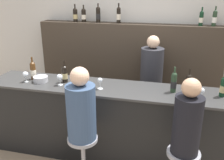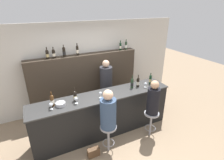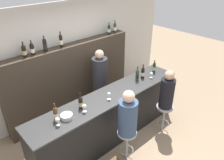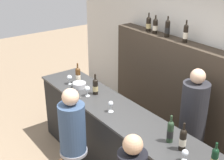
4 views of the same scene
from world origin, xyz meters
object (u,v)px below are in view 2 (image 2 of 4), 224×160
object	(u,v)px
wine_bottle_counter_0	(52,100)
wine_bottle_backbar_4	(120,46)
wine_glass_0	(51,105)
guest_seated_right	(153,99)
wine_bottle_counter_1	(75,96)
wine_bottle_backbar_2	(64,52)
handbag	(93,152)
guest_seated_left	(108,112)
bar_stool_left	(108,132)
wine_bottle_counter_2	(132,83)
wine_bottle_backbar_0	(47,54)
wine_glass_3	(145,84)
metal_bowl	(61,104)
wine_bottle_counter_3	(138,82)
wine_bottle_counter_4	(150,79)
bartender	(106,89)
wine_glass_1	(76,99)
wine_bottle_backbar_1	(54,54)
wine_bottle_backbar_5	(126,45)
wine_bottle_backbar_3	(77,50)

from	to	relation	value
wine_bottle_counter_0	wine_bottle_backbar_4	xyz separation A→B (m)	(2.30, 1.28, 0.65)
wine_glass_0	guest_seated_right	xyz separation A→B (m)	(2.15, -0.54, -0.14)
wine_bottle_counter_1	wine_glass_0	world-z (taller)	wine_bottle_counter_1
wine_bottle_backbar_2	wine_glass_0	xyz separation A→B (m)	(-0.64, -1.41, -0.69)
handbag	guest_seated_left	bearing A→B (deg)	0.00
wine_bottle_backbar_4	bar_stool_left	bearing A→B (deg)	-124.36
wine_bottle_counter_2	wine_bottle_backbar_0	world-z (taller)	wine_bottle_backbar_0
wine_bottle_backbar_2	wine_glass_3	distance (m)	2.31
bar_stool_left	metal_bowl	bearing A→B (deg)	143.85
guest_seated_left	guest_seated_right	size ratio (longest dim) A/B	1.03
wine_bottle_counter_3	wine_bottle_counter_4	xyz separation A→B (m)	(0.40, -0.00, -0.00)
wine_bottle_counter_1	guest_seated_right	distance (m)	1.76
guest_seated_right	bartender	world-z (taller)	bartender
wine_glass_3	metal_bowl	distance (m)	2.13
wine_glass_1	wine_glass_3	bearing A→B (deg)	-0.00
wine_bottle_counter_0	wine_bottle_backbar_1	bearing A→B (deg)	75.92
wine_bottle_backbar_1	wine_bottle_backbar_4	xyz separation A→B (m)	(1.98, 0.00, -0.00)
wine_bottle_backbar_2	bar_stool_left	size ratio (longest dim) A/B	0.49
bar_stool_left	bartender	size ratio (longest dim) A/B	0.41
wine_bottle_counter_3	handbag	distance (m)	1.98
wine_bottle_counter_3	wine_glass_3	size ratio (longest dim) A/B	2.40
wine_bottle_backbar_1	wine_glass_3	distance (m)	2.50
wine_bottle_counter_3	wine_bottle_backbar_5	distance (m)	1.49
wine_bottle_backbar_0	metal_bowl	distance (m)	1.54
wine_bottle_backbar_1	metal_bowl	xyz separation A→B (m)	(-0.17, -1.35, -0.74)
wine_bottle_backbar_3	wine_glass_3	world-z (taller)	wine_bottle_backbar_3
bar_stool_left	guest_seated_right	world-z (taller)	guest_seated_right
wine_bottle_counter_4	metal_bowl	distance (m)	2.38
wine_bottle_backbar_0	guest_seated_left	world-z (taller)	wine_bottle_backbar_0
wine_bottle_backbar_3	wine_glass_1	xyz separation A→B (m)	(-0.49, -1.41, -0.69)
wine_bottle_counter_1	guest_seated_left	bearing A→B (deg)	-54.04
guest_seated_left	guest_seated_right	bearing A→B (deg)	0.00
wine_bottle_counter_3	bartender	bearing A→B (deg)	122.38
metal_bowl	wine_glass_3	bearing A→B (deg)	-1.53
wine_bottle_counter_4	wine_bottle_backbar_0	distance (m)	2.77
wine_bottle_backbar_3	metal_bowl	distance (m)	1.75
wine_bottle_counter_3	wine_bottle_backbar_5	size ratio (longest dim) A/B	1.05
wine_bottle_backbar_1	bartender	world-z (taller)	wine_bottle_backbar_1
wine_bottle_counter_2	wine_bottle_counter_4	bearing A→B (deg)	0.00
wine_bottle_counter_4	wine_glass_3	xyz separation A→B (m)	(-0.25, -0.13, -0.03)
wine_glass_0	bar_stool_left	bearing A→B (deg)	-28.14
wine_bottle_counter_4	guest_seated_right	size ratio (longest dim) A/B	0.37
wine_bottle_backbar_4	wine_bottle_counter_1	bearing A→B (deg)	-144.80
wine_bottle_counter_4	wine_bottle_counter_0	bearing A→B (deg)	180.00
wine_bottle_counter_3	wine_bottle_backbar_2	bearing A→B (deg)	140.13
wine_bottle_counter_1	bartender	distance (m)	1.46
wine_bottle_counter_4	guest_seated_right	bearing A→B (deg)	-122.03
wine_bottle_counter_0	bartender	xyz separation A→B (m)	(1.60, 0.83, -0.45)
wine_glass_1	guest_seated_left	distance (m)	0.75
wine_bottle_counter_1	wine_bottle_backbar_4	world-z (taller)	wine_bottle_backbar_4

